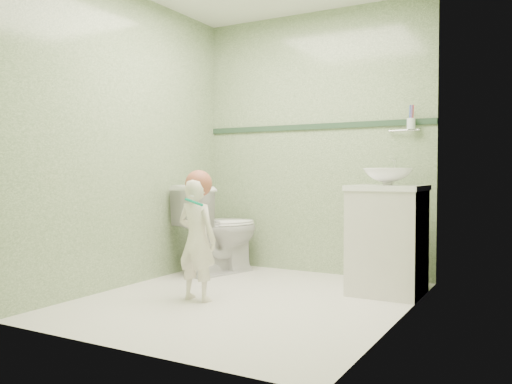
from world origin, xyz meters
The scene contains 12 objects.
ground centered at (0.00, 0.00, 0.00)m, with size 2.50×2.50×0.00m, color white.
room_shell centered at (0.00, 0.00, 1.20)m, with size 2.50×2.54×2.40m.
trim_stripe centered at (0.00, 1.24, 1.35)m, with size 2.20×0.02×0.05m, color #28432F.
vanity centered at (0.84, 0.70, 0.40)m, with size 0.52×0.50×0.80m, color beige.
counter centered at (0.84, 0.70, 0.81)m, with size 0.54×0.52×0.04m, color white.
basin centered at (0.84, 0.70, 0.89)m, with size 0.37×0.37×0.13m, color white.
faucet centered at (0.84, 0.89, 0.97)m, with size 0.03×0.13×0.18m.
cup_holder centered at (0.89, 1.18, 1.33)m, with size 0.26×0.07×0.21m.
toilet centered at (-0.74, 0.79, 0.41)m, with size 0.46×0.80×0.82m, color white.
toddler centered at (-0.31, -0.18, 0.44)m, with size 0.32×0.21×0.88m, color beige.
hair_cap centered at (-0.31, -0.15, 0.85)m, with size 0.20×0.20×0.20m, color #A0533B.
teal_toothbrush centered at (-0.24, -0.31, 0.72)m, with size 0.11×0.13×0.08m.
Camera 1 is at (1.90, -3.28, 0.92)m, focal length 37.01 mm.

